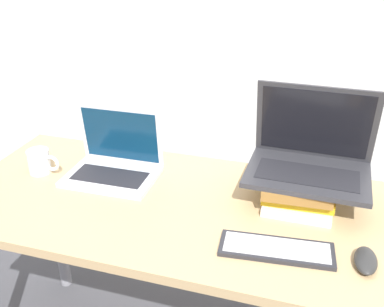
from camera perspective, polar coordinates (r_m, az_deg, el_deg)
desk at (r=1.45m, az=2.16°, el=-9.61°), size 1.66×0.66×0.75m
laptop_left at (r=1.58m, az=-9.79°, el=-1.11°), size 0.31×0.23×0.23m
book_stack at (r=1.46m, az=13.41°, el=-4.24°), size 0.23×0.27×0.09m
laptop_on_books at (r=1.44m, az=14.76°, el=-0.43°), size 0.38×0.27×0.27m
wireless_keyboard at (r=1.25m, az=10.67°, el=-11.85°), size 0.31×0.13×0.01m
mouse at (r=1.26m, az=21.19°, el=-12.54°), size 0.06×0.11×0.03m
mug at (r=1.67m, az=-18.74°, el=-0.97°), size 0.12×0.08×0.09m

